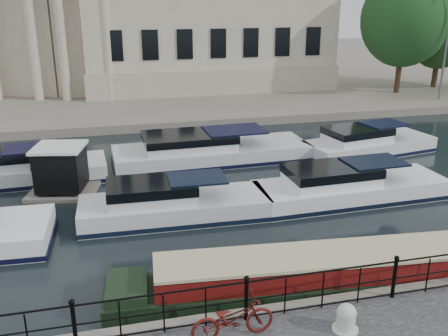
{
  "coord_description": "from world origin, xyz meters",
  "views": [
    {
      "loc": [
        -3.0,
        -12.12,
        8.06
      ],
      "look_at": [
        0.5,
        2.0,
        3.0
      ],
      "focal_mm": 40.0,
      "sensor_mm": 36.0,
      "label": 1
    }
  ],
  "objects_px": {
    "narrowboat": "(345,277)",
    "harbour_hut": "(62,172)",
    "bicycle": "(233,318)",
    "mooring_bollard": "(346,318)"
  },
  "relations": [
    {
      "from": "bicycle",
      "to": "harbour_hut",
      "type": "bearing_deg",
      "value": 17.17
    },
    {
      "from": "bicycle",
      "to": "harbour_hut",
      "type": "relative_size",
      "value": 0.62
    },
    {
      "from": "mooring_bollard",
      "to": "narrowboat",
      "type": "xyz_separation_m",
      "value": [
        1.24,
        2.41,
        -0.51
      ]
    },
    {
      "from": "bicycle",
      "to": "narrowboat",
      "type": "distance_m",
      "value": 4.46
    },
    {
      "from": "harbour_hut",
      "to": "bicycle",
      "type": "bearing_deg",
      "value": -57.21
    },
    {
      "from": "mooring_bollard",
      "to": "narrowboat",
      "type": "height_order",
      "value": "mooring_bollard"
    },
    {
      "from": "bicycle",
      "to": "narrowboat",
      "type": "relative_size",
      "value": 0.14
    },
    {
      "from": "bicycle",
      "to": "harbour_hut",
      "type": "distance_m",
      "value": 12.48
    },
    {
      "from": "bicycle",
      "to": "harbour_hut",
      "type": "height_order",
      "value": "harbour_hut"
    },
    {
      "from": "narrowboat",
      "to": "harbour_hut",
      "type": "bearing_deg",
      "value": 135.93
    }
  ]
}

